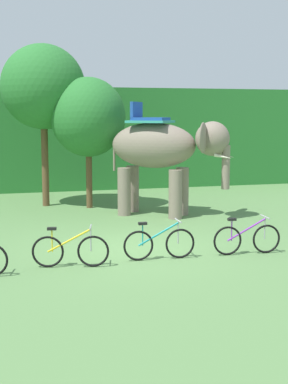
{
  "coord_description": "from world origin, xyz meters",
  "views": [
    {
      "loc": [
        -3.06,
        -12.7,
        3.35
      ],
      "look_at": [
        0.55,
        1.0,
        1.3
      ],
      "focal_mm": 49.97,
      "sensor_mm": 36.0,
      "label": 1
    }
  ],
  "objects_px": {
    "tree_center": "(88,117)",
    "bike_yellow": "(70,250)",
    "elephant": "(163,150)",
    "bike_purple": "(247,239)",
    "bike_teal": "(159,243)",
    "tree_right": "(43,87)"
  },
  "relations": [
    {
      "from": "bike_yellow",
      "to": "bike_purple",
      "type": "height_order",
      "value": "same"
    },
    {
      "from": "tree_center",
      "to": "bike_purple",
      "type": "distance_m",
      "value": 8.46
    },
    {
      "from": "tree_center",
      "to": "bike_yellow",
      "type": "relative_size",
      "value": 2.79
    },
    {
      "from": "tree_right",
      "to": "tree_center",
      "type": "xyz_separation_m",
      "value": [
        1.5,
        -0.84,
        -1.08
      ]
    },
    {
      "from": "bike_purple",
      "to": "tree_right",
      "type": "bearing_deg",
      "value": 116.47
    },
    {
      "from": "tree_center",
      "to": "bike_teal",
      "type": "height_order",
      "value": "tree_center"
    },
    {
      "from": "elephant",
      "to": "bike_teal",
      "type": "bearing_deg",
      "value": -107.57
    },
    {
      "from": "tree_center",
      "to": "bike_teal",
      "type": "distance_m",
      "value": 7.97
    },
    {
      "from": "tree_center",
      "to": "elephant",
      "type": "xyz_separation_m",
      "value": [
        2.14,
        -2.15,
        -1.06
      ]
    },
    {
      "from": "elephant",
      "to": "tree_right",
      "type": "bearing_deg",
      "value": 140.52
    },
    {
      "from": "bike_teal",
      "to": "bike_purple",
      "type": "xyz_separation_m",
      "value": [
        2.19,
        -0.08,
        0.0
      ]
    },
    {
      "from": "tree_center",
      "to": "bike_teal",
      "type": "relative_size",
      "value": 2.74
    },
    {
      "from": "bike_yellow",
      "to": "tree_right",
      "type": "bearing_deg",
      "value": 89.19
    },
    {
      "from": "tree_right",
      "to": "tree_center",
      "type": "distance_m",
      "value": 2.03
    },
    {
      "from": "tree_right",
      "to": "bike_teal",
      "type": "xyz_separation_m",
      "value": [
        1.97,
        -8.26,
        -3.95
      ]
    },
    {
      "from": "tree_right",
      "to": "tree_center",
      "type": "height_order",
      "value": "tree_right"
    },
    {
      "from": "tree_center",
      "to": "bike_yellow",
      "type": "xyz_separation_m",
      "value": [
        -1.62,
        -7.53,
        -2.88
      ]
    },
    {
      "from": "elephant",
      "to": "bike_yellow",
      "type": "xyz_separation_m",
      "value": [
        -3.75,
        -5.38,
        -1.82
      ]
    },
    {
      "from": "bike_teal",
      "to": "tree_center",
      "type": "bearing_deg",
      "value": 93.61
    },
    {
      "from": "bike_purple",
      "to": "elephant",
      "type": "bearing_deg",
      "value": 95.56
    },
    {
      "from": "elephant",
      "to": "bike_yellow",
      "type": "distance_m",
      "value": 6.81
    },
    {
      "from": "elephant",
      "to": "bike_purple",
      "type": "relative_size",
      "value": 2.32
    }
  ]
}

